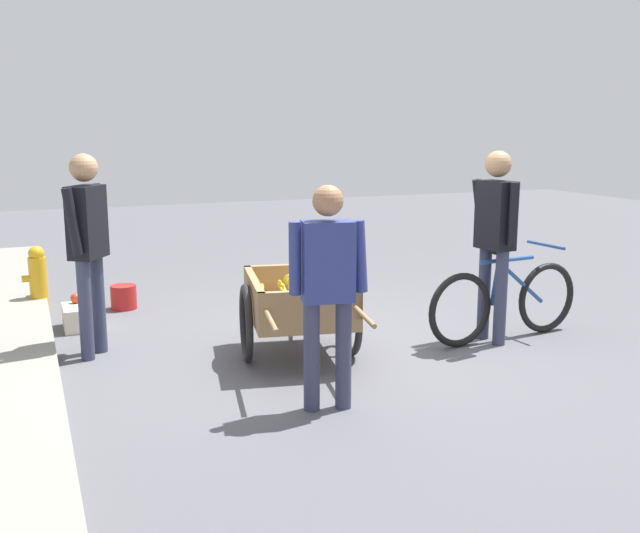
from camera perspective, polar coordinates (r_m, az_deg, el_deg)
The scene contains 10 objects.
ground_plane at distance 6.39m, azimuth 1.04°, elevation -6.48°, with size 24.00×24.00×0.00m, color #56565B.
fruit_cart at distance 6.08m, azimuth -1.63°, elevation -3.13°, with size 1.76×1.08×0.69m.
vendor_person at distance 4.87m, azimuth 0.61°, elevation -0.97°, with size 0.26×0.53×1.53m.
bicycle at distance 6.81m, azimuth 14.15°, elevation -2.63°, with size 0.46×1.66×0.85m.
cyclist_person at distance 6.59m, azimuth 13.43°, elevation 2.89°, with size 0.52×0.23×1.69m.
dog at distance 8.02m, azimuth -0.61°, elevation -0.84°, with size 0.19×0.67×0.40m.
fire_hydrant at distance 8.25m, azimuth -21.03°, elevation -0.81°, with size 0.25×0.25×0.67m.
plastic_bucket at distance 8.00m, azimuth -14.97°, elevation -2.30°, with size 0.27×0.27×0.25m, color #B21E1E.
apple_crate at distance 7.36m, azimuth -17.99°, elevation -3.61°, with size 0.44×0.32×0.32m.
bystander_person at distance 6.30m, azimuth -17.56°, elevation 2.26°, with size 0.45×0.38×1.69m.
Camera 1 is at (-5.60, 2.39, 1.93)m, focal length 41.30 mm.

